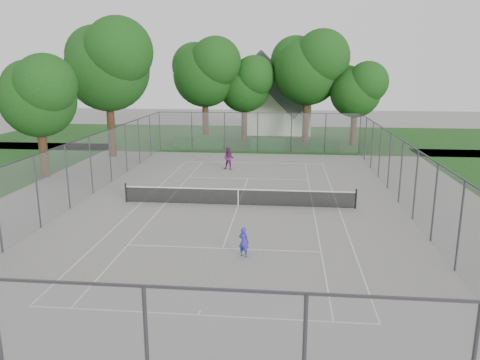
# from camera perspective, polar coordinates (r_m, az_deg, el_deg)

# --- Properties ---
(ground) EXTENTS (120.00, 120.00, 0.00)m
(ground) POSITION_cam_1_polar(r_m,az_deg,el_deg) (25.96, -0.22, -3.09)
(ground) COLOR slate
(ground) RESTS_ON ground
(grass_far) EXTENTS (60.00, 20.00, 0.00)m
(grass_far) POSITION_cam_1_polar(r_m,az_deg,el_deg) (51.34, 2.79, 5.23)
(grass_far) COLOR #153F12
(grass_far) RESTS_ON ground
(court_markings) EXTENTS (11.03, 23.83, 0.01)m
(court_markings) POSITION_cam_1_polar(r_m,az_deg,el_deg) (25.96, -0.22, -3.08)
(court_markings) COLOR silver
(court_markings) RESTS_ON ground
(tennis_net) EXTENTS (12.87, 0.10, 1.10)m
(tennis_net) POSITION_cam_1_polar(r_m,az_deg,el_deg) (25.82, -0.22, -2.01)
(tennis_net) COLOR black
(tennis_net) RESTS_ON ground
(perimeter_fence) EXTENTS (18.08, 34.08, 3.52)m
(perimeter_fence) POSITION_cam_1_polar(r_m,az_deg,el_deg) (25.50, -0.22, 0.81)
(perimeter_fence) COLOR #38383D
(perimeter_fence) RESTS_ON ground
(tree_far_left) EXTENTS (7.26, 6.63, 10.44)m
(tree_far_left) POSITION_cam_1_polar(r_m,az_deg,el_deg) (48.19, -4.23, 13.22)
(tree_far_left) COLOR #352013
(tree_far_left) RESTS_ON ground
(tree_far_midleft) EXTENTS (6.02, 5.50, 8.65)m
(tree_far_midleft) POSITION_cam_1_polar(r_m,az_deg,el_deg) (48.68, 0.63, 11.81)
(tree_far_midleft) COLOR #352013
(tree_far_midleft) RESTS_ON ground
(tree_far_midright) EXTENTS (7.71, 7.04, 11.08)m
(tree_far_midright) POSITION_cam_1_polar(r_m,az_deg,el_deg) (47.96, 8.36, 13.64)
(tree_far_midright) COLOR #352013
(tree_far_midright) RESTS_ON ground
(tree_far_right) EXTENTS (5.60, 5.11, 8.05)m
(tree_far_right) POSITION_cam_1_polar(r_m,az_deg,el_deg) (47.03, 14.03, 10.84)
(tree_far_right) COLOR #352013
(tree_far_right) RESTS_ON ground
(tree_side_back) EXTENTS (7.96, 7.27, 11.45)m
(tree_side_back) POSITION_cam_1_polar(r_m,az_deg,el_deg) (41.10, -15.81, 13.67)
(tree_side_back) COLOR #352013
(tree_side_back) RESTS_ON ground
(tree_side_front) EXTENTS (5.82, 5.32, 8.37)m
(tree_side_front) POSITION_cam_1_polar(r_m,az_deg,el_deg) (34.65, -23.39, 9.67)
(tree_side_front) COLOR #352013
(tree_side_front) RESTS_ON ground
(hedge_left) EXTENTS (4.54, 1.36, 1.13)m
(hedge_left) POSITION_cam_1_polar(r_m,az_deg,el_deg) (44.56, -5.03, 4.64)
(hedge_left) COLOR #174919
(hedge_left) RESTS_ON ground
(hedge_mid) EXTENTS (3.23, 0.92, 1.02)m
(hedge_mid) POSITION_cam_1_polar(r_m,az_deg,el_deg) (43.64, 3.41, 4.41)
(hedge_mid) COLOR #174919
(hedge_mid) RESTS_ON ground
(hedge_right) EXTENTS (2.71, 0.99, 0.81)m
(hedge_right) POSITION_cam_1_polar(r_m,az_deg,el_deg) (43.76, 10.22, 4.11)
(hedge_right) COLOR #174919
(hedge_right) RESTS_ON ground
(house) EXTENTS (7.46, 5.78, 9.29)m
(house) POSITION_cam_1_polar(r_m,az_deg,el_deg) (54.74, 4.62, 9.65)
(house) COLOR white
(house) RESTS_ON ground
(girl_player) EXTENTS (0.54, 0.46, 1.24)m
(girl_player) POSITION_cam_1_polar(r_m,az_deg,el_deg) (18.94, 0.46, -7.55)
(girl_player) COLOR #332FB3
(girl_player) RESTS_ON ground
(woman_player) EXTENTS (0.91, 0.76, 1.67)m
(woman_player) POSITION_cam_1_polar(r_m,az_deg,el_deg) (34.82, -1.39, 2.63)
(woman_player) COLOR #63215A
(woman_player) RESTS_ON ground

